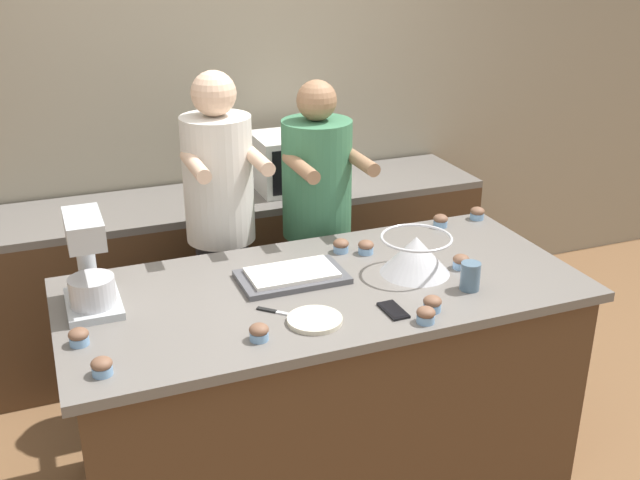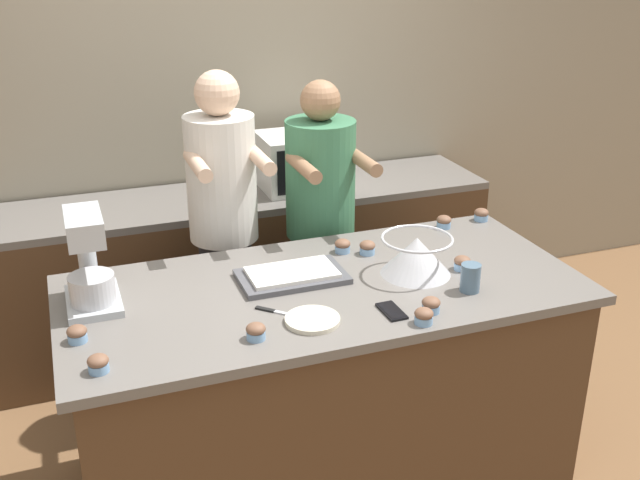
# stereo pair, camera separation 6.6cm
# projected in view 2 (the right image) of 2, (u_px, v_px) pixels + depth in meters

# --- Properties ---
(ground_plane) EXTENTS (16.00, 16.00, 0.00)m
(ground_plane) POSITION_uv_depth(u_px,v_px,m) (324.00, 472.00, 3.39)
(ground_plane) COLOR brown
(back_wall) EXTENTS (10.00, 0.06, 2.70)m
(back_wall) POSITION_uv_depth(u_px,v_px,m) (224.00, 102.00, 4.29)
(back_wall) COLOR gray
(back_wall) RESTS_ON ground_plane
(island_counter) EXTENTS (2.10, 0.96, 0.94)m
(island_counter) POSITION_uv_depth(u_px,v_px,m) (324.00, 384.00, 3.20)
(island_counter) COLOR #4C331E
(island_counter) RESTS_ON ground_plane
(back_counter) EXTENTS (2.80, 0.60, 0.91)m
(back_counter) POSITION_uv_depth(u_px,v_px,m) (246.00, 267.00, 4.34)
(back_counter) COLOR #4C331E
(back_counter) RESTS_ON ground_plane
(person_left) EXTENTS (0.34, 0.50, 1.70)m
(person_left) POSITION_uv_depth(u_px,v_px,m) (225.00, 239.00, 3.58)
(person_left) COLOR #232328
(person_left) RESTS_ON ground_plane
(person_right) EXTENTS (0.35, 0.51, 1.63)m
(person_right) POSITION_uv_depth(u_px,v_px,m) (321.00, 235.00, 3.76)
(person_right) COLOR #33384C
(person_right) RESTS_ON ground_plane
(stand_mixer) EXTENTS (0.20, 0.30, 0.38)m
(stand_mixer) POSITION_uv_depth(u_px,v_px,m) (89.00, 265.00, 2.80)
(stand_mixer) COLOR #B2B7BC
(stand_mixer) RESTS_ON island_counter
(mixing_bowl) EXTENTS (0.30, 0.30, 0.16)m
(mixing_bowl) POSITION_uv_depth(u_px,v_px,m) (416.00, 255.00, 3.09)
(mixing_bowl) COLOR #BCBCC1
(mixing_bowl) RESTS_ON island_counter
(baking_tray) EXTENTS (0.44, 0.26, 0.04)m
(baking_tray) POSITION_uv_depth(u_px,v_px,m) (292.00, 275.00, 3.06)
(baking_tray) COLOR #4C4C51
(baking_tray) RESTS_ON island_counter
(microwave_oven) EXTENTS (0.46, 0.37, 0.31)m
(microwave_oven) POSITION_uv_depth(u_px,v_px,m) (302.00, 161.00, 4.21)
(microwave_oven) COLOR silver
(microwave_oven) RESTS_ON back_counter
(cell_phone) EXTENTS (0.07, 0.15, 0.01)m
(cell_phone) POSITION_uv_depth(u_px,v_px,m) (392.00, 311.00, 2.81)
(cell_phone) COLOR black
(cell_phone) RESTS_ON island_counter
(drinking_glass) EXTENTS (0.08, 0.08, 0.11)m
(drinking_glass) POSITION_uv_depth(u_px,v_px,m) (470.00, 278.00, 2.95)
(drinking_glass) COLOR slate
(drinking_glass) RESTS_ON island_counter
(small_plate) EXTENTS (0.20, 0.20, 0.02)m
(small_plate) POSITION_uv_depth(u_px,v_px,m) (312.00, 320.00, 2.74)
(small_plate) COLOR beige
(small_plate) RESTS_ON island_counter
(knife) EXTENTS (0.17, 0.16, 0.01)m
(knife) POSITION_uv_depth(u_px,v_px,m) (278.00, 312.00, 2.80)
(knife) COLOR #BCBCC1
(knife) RESTS_ON island_counter
(cupcake_0) EXTENTS (0.07, 0.07, 0.06)m
(cupcake_0) POSITION_uv_depth(u_px,v_px,m) (424.00, 316.00, 2.72)
(cupcake_0) COLOR #759EC6
(cupcake_0) RESTS_ON island_counter
(cupcake_1) EXTENTS (0.07, 0.07, 0.06)m
(cupcake_1) POSITION_uv_depth(u_px,v_px,m) (462.00, 263.00, 3.15)
(cupcake_1) COLOR #759EC6
(cupcake_1) RESTS_ON island_counter
(cupcake_2) EXTENTS (0.07, 0.07, 0.06)m
(cupcake_2) POSITION_uv_depth(u_px,v_px,m) (367.00, 247.00, 3.30)
(cupcake_2) COLOR #759EC6
(cupcake_2) RESTS_ON island_counter
(cupcake_3) EXTENTS (0.07, 0.07, 0.06)m
(cupcake_3) POSITION_uv_depth(u_px,v_px,m) (431.00, 305.00, 2.80)
(cupcake_3) COLOR #759EC6
(cupcake_3) RESTS_ON island_counter
(cupcake_4) EXTENTS (0.07, 0.07, 0.06)m
(cupcake_4) POSITION_uv_depth(u_px,v_px,m) (481.00, 214.00, 3.67)
(cupcake_4) COLOR #759EC6
(cupcake_4) RESTS_ON island_counter
(cupcake_5) EXTENTS (0.07, 0.07, 0.06)m
(cupcake_5) POSITION_uv_depth(u_px,v_px,m) (256.00, 331.00, 2.62)
(cupcake_5) COLOR #759EC6
(cupcake_5) RESTS_ON island_counter
(cupcake_6) EXTENTS (0.07, 0.07, 0.06)m
(cupcake_6) POSITION_uv_depth(u_px,v_px,m) (77.00, 334.00, 2.60)
(cupcake_6) COLOR #759EC6
(cupcake_6) RESTS_ON island_counter
(cupcake_7) EXTENTS (0.07, 0.07, 0.06)m
(cupcake_7) POSITION_uv_depth(u_px,v_px,m) (98.00, 363.00, 2.42)
(cupcake_7) COLOR #759EC6
(cupcake_7) RESTS_ON island_counter
(cupcake_8) EXTENTS (0.07, 0.07, 0.06)m
(cupcake_8) POSITION_uv_depth(u_px,v_px,m) (343.00, 246.00, 3.31)
(cupcake_8) COLOR #759EC6
(cupcake_8) RESTS_ON island_counter
(cupcake_9) EXTENTS (0.07, 0.07, 0.06)m
(cupcake_9) POSITION_uv_depth(u_px,v_px,m) (444.00, 222.00, 3.58)
(cupcake_9) COLOR #759EC6
(cupcake_9) RESTS_ON island_counter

